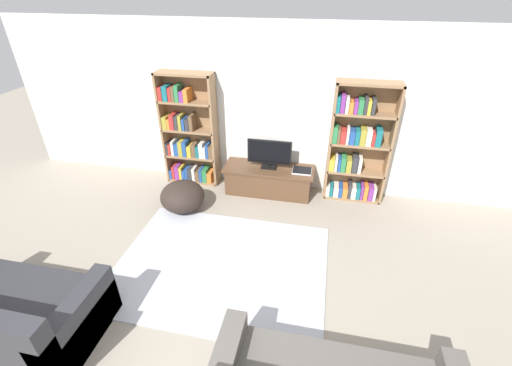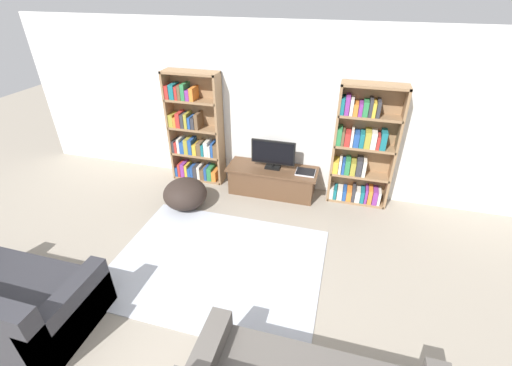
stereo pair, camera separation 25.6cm
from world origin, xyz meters
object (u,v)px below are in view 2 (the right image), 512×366
at_px(bookshelf_right, 361,150).
at_px(television, 273,154).
at_px(laptop, 305,172).
at_px(tv_stand, 272,180).
at_px(beanbag_ottoman, 185,194).
at_px(bookshelf_left, 195,133).
at_px(couch_left_sectional, 5,303).

relative_size(bookshelf_right, television, 2.67).
xyz_separation_m(television, laptop, (0.53, -0.02, -0.24)).
bearing_deg(tv_stand, beanbag_ottoman, -147.72).
bearing_deg(television, laptop, -2.32).
bearing_deg(beanbag_ottoman, tv_stand, 32.28).
height_order(bookshelf_left, beanbag_ottoman, bookshelf_left).
distance_m(bookshelf_right, tv_stand, 1.47).
distance_m(television, beanbag_ottoman, 1.50).
bearing_deg(bookshelf_right, beanbag_ottoman, -160.25).
distance_m(bookshelf_left, laptop, 1.96).
bearing_deg(bookshelf_right, television, -174.27).
height_order(television, couch_left_sectional, television).
xyz_separation_m(tv_stand, beanbag_ottoman, (-1.20, -0.76, -0.00)).
bearing_deg(couch_left_sectional, television, 57.54).
bearing_deg(laptop, tv_stand, 179.13).
xyz_separation_m(television, couch_left_sectional, (-2.02, -3.17, -0.42)).
xyz_separation_m(bookshelf_left, laptop, (1.91, -0.15, -0.38)).
distance_m(bookshelf_left, couch_left_sectional, 3.41).
xyz_separation_m(laptop, couch_left_sectional, (-2.55, -3.15, -0.19)).
bearing_deg(couch_left_sectional, beanbag_ottoman, 71.13).
distance_m(laptop, beanbag_ottoman, 1.90).
height_order(tv_stand, laptop, laptop).
xyz_separation_m(laptop, beanbag_ottoman, (-1.73, -0.75, -0.24)).
xyz_separation_m(bookshelf_left, couch_left_sectional, (-0.64, -3.30, -0.57)).
bearing_deg(bookshelf_right, laptop, -168.89).
height_order(laptop, couch_left_sectional, couch_left_sectional).
height_order(tv_stand, beanbag_ottoman, beanbag_ottoman).
distance_m(tv_stand, couch_left_sectional, 3.75).
height_order(bookshelf_right, beanbag_ottoman, bookshelf_right).
relative_size(television, laptop, 2.32).
bearing_deg(couch_left_sectional, tv_stand, 57.43).
xyz_separation_m(bookshelf_right, television, (-1.31, -0.13, -0.18)).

